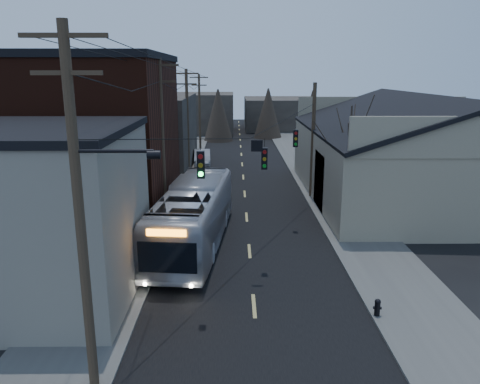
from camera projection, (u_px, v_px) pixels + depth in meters
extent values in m
cube|color=black|center=(244.00, 182.00, 40.27)|extent=(9.00, 110.00, 0.02)
cube|color=#474744|center=(168.00, 182.00, 40.19)|extent=(4.00, 110.00, 0.12)
cube|color=#474744|center=(319.00, 181.00, 40.33)|extent=(4.00, 110.00, 0.12)
cube|color=slate|center=(32.00, 217.00, 18.97)|extent=(8.00, 8.00, 7.00)
cube|color=black|center=(87.00, 142.00, 29.24)|extent=(10.00, 12.00, 10.00)
cube|color=#2D2824|center=(144.00, 133.00, 45.11)|extent=(9.00, 14.00, 7.00)
cube|color=gray|center=(419.00, 165.00, 34.96)|extent=(16.00, 20.00, 5.00)
cube|color=black|center=(369.00, 113.00, 33.97)|extent=(8.16, 20.60, 2.86)
cube|color=black|center=(478.00, 113.00, 34.05)|extent=(8.16, 20.60, 2.86)
cube|color=#2D2824|center=(201.00, 113.00, 73.36)|extent=(10.00, 12.00, 6.00)
cube|color=#2D2824|center=(281.00, 113.00, 78.47)|extent=(12.00, 14.00, 5.00)
cone|color=black|center=(349.00, 163.00, 29.77)|extent=(0.40, 0.40, 7.20)
cylinder|color=#382B1E|center=(80.00, 222.00, 12.77)|extent=(0.28, 0.28, 10.50)
cube|color=#382B1E|center=(63.00, 35.00, 11.56)|extent=(2.20, 0.12, 0.12)
cylinder|color=#382B1E|center=(162.00, 146.00, 27.36)|extent=(0.28, 0.28, 10.00)
cube|color=#382B1E|center=(159.00, 65.00, 26.21)|extent=(2.20, 0.12, 0.12)
cylinder|color=#382B1E|center=(188.00, 123.00, 41.94)|extent=(0.28, 0.28, 9.50)
cube|color=#382B1E|center=(186.00, 73.00, 40.86)|extent=(2.20, 0.12, 0.12)
cylinder|color=#382B1E|center=(200.00, 112.00, 56.53)|extent=(0.28, 0.28, 9.00)
cube|color=#382B1E|center=(199.00, 77.00, 55.51)|extent=(2.20, 0.12, 0.12)
cylinder|color=#382B1E|center=(313.00, 142.00, 34.43)|extent=(0.28, 0.28, 8.50)
cube|color=black|center=(201.00, 165.00, 16.98)|extent=(0.28, 0.20, 1.00)
cube|color=black|center=(264.00, 159.00, 21.52)|extent=(0.28, 0.20, 1.00)
cube|color=black|center=(296.00, 138.00, 27.33)|extent=(0.28, 0.20, 1.00)
imported|color=#A4A7B0|center=(194.00, 215.00, 25.21)|extent=(4.03, 12.50, 3.42)
imported|color=#9A9BA1|center=(202.00, 157.00, 47.79)|extent=(1.91, 4.71, 1.52)
cylinder|color=black|center=(377.00, 309.00, 17.95)|extent=(0.22, 0.22, 0.54)
sphere|color=black|center=(378.00, 302.00, 17.88)|extent=(0.24, 0.24, 0.24)
cylinder|color=black|center=(377.00, 308.00, 17.94)|extent=(0.33, 0.16, 0.11)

